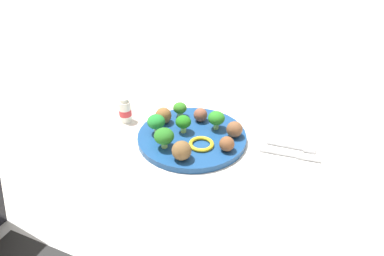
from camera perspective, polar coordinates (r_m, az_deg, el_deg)
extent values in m
plane|color=silver|center=(0.97, 0.00, -1.80)|extent=(4.00, 4.00, 0.00)
cylinder|color=navy|center=(0.96, 0.00, -1.40)|extent=(0.28, 0.28, 0.02)
cylinder|color=#8ED07A|center=(0.98, 3.70, 0.31)|extent=(0.01, 0.01, 0.02)
ellipsoid|color=#297C23|center=(0.97, 3.75, 1.53)|extent=(0.04, 0.04, 0.04)
cylinder|color=#9BCD6B|center=(0.96, -1.33, -0.20)|extent=(0.01, 0.01, 0.02)
ellipsoid|color=#1F7119|center=(0.95, -1.35, 0.95)|extent=(0.04, 0.04, 0.03)
cylinder|color=#9FC47F|center=(0.96, -5.43, -0.35)|extent=(0.01, 0.01, 0.02)
ellipsoid|color=#207D2E|center=(0.95, -5.51, 0.96)|extent=(0.05, 0.05, 0.04)
cylinder|color=#8CC383|center=(1.03, -1.84, 2.09)|extent=(0.02, 0.02, 0.01)
ellipsoid|color=#317622|center=(1.02, -1.86, 3.09)|extent=(0.04, 0.04, 0.03)
cylinder|color=#9CCC6D|center=(0.91, -4.24, -2.58)|extent=(0.01, 0.01, 0.01)
ellipsoid|color=#266D21|center=(0.90, -4.30, -1.26)|extent=(0.05, 0.05, 0.04)
sphere|color=brown|center=(1.01, 1.31, 2.04)|extent=(0.04, 0.04, 0.04)
sphere|color=brown|center=(0.90, 5.35, -2.43)|extent=(0.04, 0.04, 0.04)
sphere|color=brown|center=(1.00, -4.40, 1.92)|extent=(0.04, 0.04, 0.04)
sphere|color=brown|center=(0.86, -1.46, -3.49)|extent=(0.05, 0.05, 0.05)
sphere|color=brown|center=(0.95, 6.51, -0.20)|extent=(0.04, 0.04, 0.04)
torus|color=yellow|center=(0.92, 1.43, -2.46)|extent=(0.09, 0.09, 0.01)
cube|color=white|center=(0.95, 14.75, -3.53)|extent=(0.17, 0.12, 0.01)
cube|color=silver|center=(0.96, 13.96, -2.52)|extent=(0.09, 0.02, 0.01)
cube|color=silver|center=(0.96, 17.47, -3.14)|extent=(0.03, 0.02, 0.01)
cube|color=silver|center=(0.93, 13.08, -3.64)|extent=(0.09, 0.02, 0.01)
cube|color=silver|center=(0.94, 17.48, -4.35)|extent=(0.06, 0.02, 0.01)
cylinder|color=white|center=(1.05, -10.18, 2.54)|extent=(0.03, 0.03, 0.06)
cylinder|color=red|center=(1.05, -10.17, 2.40)|extent=(0.04, 0.04, 0.02)
cylinder|color=silver|center=(1.03, -10.37, 4.24)|extent=(0.02, 0.02, 0.01)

